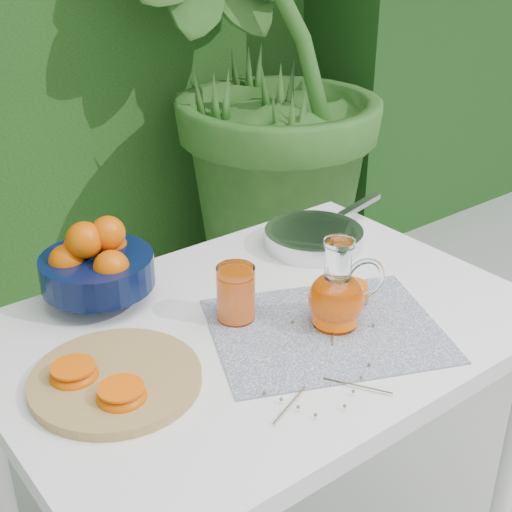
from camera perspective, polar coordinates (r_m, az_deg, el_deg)
potted_plant_right at (r=2.69m, az=-0.44°, el=14.87°), size 2.52×2.52×1.80m
white_table at (r=1.39m, az=0.51°, el=-8.11°), size 1.00×0.70×0.75m
placemat at (r=1.32m, az=5.63°, el=-5.91°), size 0.51×0.46×0.00m
cutting_board at (r=1.20m, az=-11.16°, el=-9.67°), size 0.35×0.35×0.02m
fruit_bowl at (r=1.41m, az=-12.68°, el=-0.61°), size 0.24×0.24×0.17m
juice_pitcher at (r=1.31m, az=6.53°, el=-3.18°), size 0.16×0.13×0.17m
juice_tumbler at (r=1.32m, az=-1.62°, el=-3.08°), size 0.09×0.09×0.11m
saute_pan at (r=1.62m, az=4.71°, el=1.57°), size 0.41×0.27×0.04m
orange_halves at (r=1.23m, az=-5.05°, el=-7.53°), size 0.63×0.19×0.04m
thyme_sprigs at (r=1.22m, az=5.78°, el=-8.77°), size 0.32×0.26×0.01m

